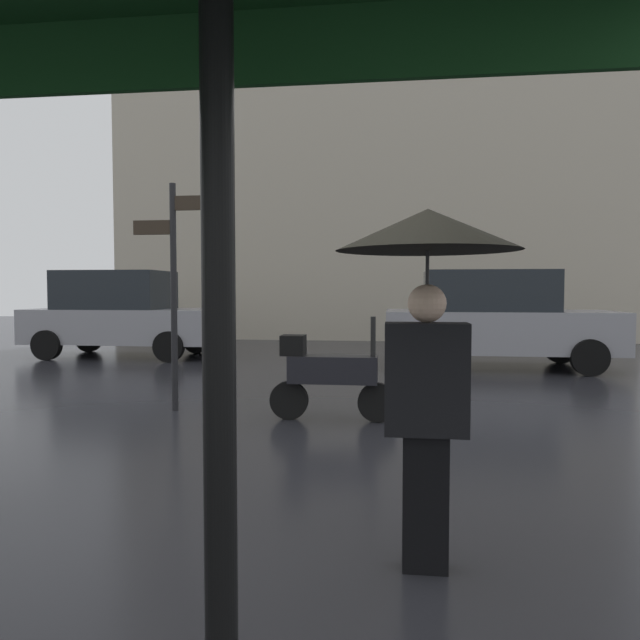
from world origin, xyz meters
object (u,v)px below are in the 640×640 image
pedestrian_with_umbrella (427,284)px  parked_scooter (329,374)px  street_signpost (174,273)px  parked_car_left (495,319)px  parked_car_right (122,314)px

pedestrian_with_umbrella → parked_scooter: bearing=-103.1°
pedestrian_with_umbrella → street_signpost: size_ratio=0.68×
parked_car_left → parked_car_right: parked_car_right is taller
pedestrian_with_umbrella → parked_car_right: parked_car_right is taller
pedestrian_with_umbrella → street_signpost: (-2.95, 3.94, 0.18)m
parked_car_left → street_signpost: bearing=-140.7°
parked_scooter → parked_car_right: (-5.51, 6.07, 0.44)m
parked_scooter → parked_car_left: 5.80m
parked_scooter → parked_car_left: bearing=71.7°
pedestrian_with_umbrella → parked_car_right: bearing=-84.0°
pedestrian_with_umbrella → parked_car_right: size_ratio=0.46×
parked_scooter → parked_car_right: bearing=142.3°
parked_car_right → street_signpost: (3.50, -5.74, 0.75)m
parked_car_left → pedestrian_with_umbrella: bearing=-107.5°
pedestrian_with_umbrella → street_signpost: bearing=-80.9°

